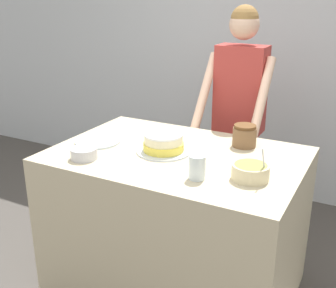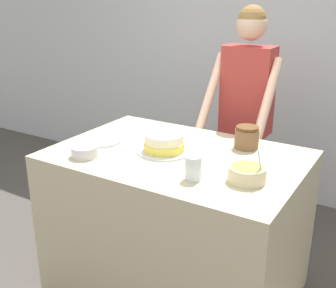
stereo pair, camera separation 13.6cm
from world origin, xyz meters
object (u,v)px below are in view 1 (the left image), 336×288
(person_baker, at_px, (239,100))
(frosting_bowl_olive, at_px, (250,171))
(frosting_bowl_white, at_px, (84,153))
(cake, at_px, (164,144))
(drinking_glass, at_px, (197,167))
(ceramic_plate, at_px, (98,141))
(stoneware_jar, at_px, (245,136))

(person_baker, bearing_deg, frosting_bowl_olive, -67.94)
(person_baker, xyz_separation_m, frosting_bowl_white, (-0.50, -1.14, -0.11))
(cake, bearing_deg, frosting_bowl_olive, -12.99)
(drinking_glass, xyz_separation_m, ceramic_plate, (-0.76, 0.20, -0.05))
(drinking_glass, distance_m, ceramic_plate, 0.78)
(frosting_bowl_olive, bearing_deg, cake, 167.01)
(person_baker, relative_size, frosting_bowl_white, 11.58)
(ceramic_plate, bearing_deg, person_baker, 56.14)
(frosting_bowl_olive, distance_m, ceramic_plate, 0.99)
(ceramic_plate, bearing_deg, frosting_bowl_white, -68.95)
(frosting_bowl_olive, height_order, drinking_glass, frosting_bowl_olive)
(drinking_glass, relative_size, ceramic_plate, 0.44)
(frosting_bowl_white, bearing_deg, stoneware_jar, 40.16)
(person_baker, xyz_separation_m, ceramic_plate, (-0.60, -0.89, -0.14))
(frosting_bowl_white, bearing_deg, cake, 41.02)
(frosting_bowl_olive, relative_size, drinking_glass, 1.53)
(cake, height_order, drinking_glass, drinking_glass)
(cake, relative_size, frosting_bowl_olive, 1.68)
(cake, xyz_separation_m, ceramic_plate, (-0.44, -0.04, -0.04))
(person_baker, xyz_separation_m, cake, (-0.16, -0.84, -0.09))
(person_baker, distance_m, frosting_bowl_olive, 1.05)
(frosting_bowl_white, xyz_separation_m, frosting_bowl_olive, (0.89, 0.17, 0.01))
(person_baker, height_order, frosting_bowl_olive, person_baker)
(person_baker, relative_size, stoneware_jar, 12.09)
(frosting_bowl_olive, xyz_separation_m, drinking_glass, (-0.23, -0.12, 0.02))
(ceramic_plate, relative_size, stoneware_jar, 1.96)
(person_baker, xyz_separation_m, drinking_glass, (0.16, -1.09, -0.08))
(cake, bearing_deg, person_baker, 79.34)
(drinking_glass, relative_size, stoneware_jar, 0.86)
(person_baker, height_order, ceramic_plate, person_baker)
(stoneware_jar, bearing_deg, frosting_bowl_white, -139.84)
(cake, distance_m, drinking_glass, 0.40)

